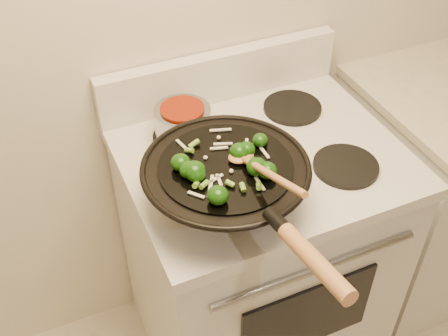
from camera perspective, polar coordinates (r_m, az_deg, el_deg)
name	(u,v)px	position (r m, az deg, el deg)	size (l,w,h in m)	color
stove	(256,254)	(1.91, 3.25, -8.76)	(0.78, 0.67, 1.08)	silver
counter_unit	(448,183)	(2.34, 21.80, -1.46)	(0.77, 0.62, 0.91)	white
wok	(227,183)	(1.37, 0.27, -1.58)	(0.41, 0.69, 0.20)	black
stirfry	(222,167)	(1.31, -0.25, 0.13)	(0.26, 0.27, 0.05)	#113B09
wooden_spoon	(257,167)	(1.28, 3.41, 0.14)	(0.07, 0.29, 0.12)	#A46F40
saucepan	(183,122)	(1.60, -4.16, 4.67)	(0.16, 0.26, 0.10)	gray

